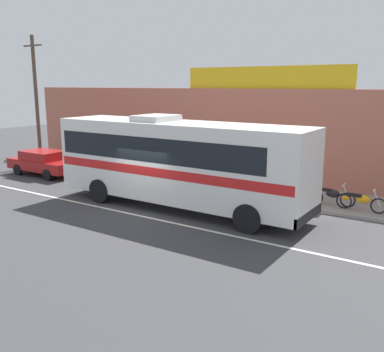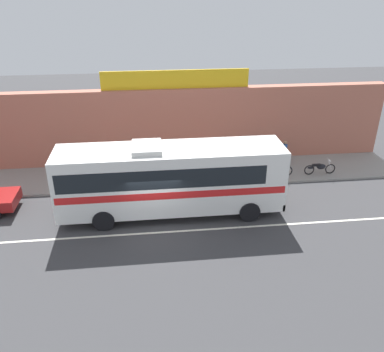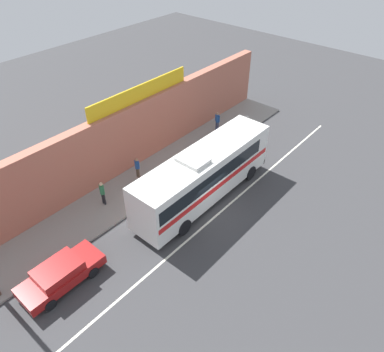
% 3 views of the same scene
% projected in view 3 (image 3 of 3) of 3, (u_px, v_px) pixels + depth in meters
% --- Properties ---
extents(ground_plane, '(70.00, 70.00, 0.00)m').
position_uv_depth(ground_plane, '(206.00, 210.00, 23.79)').
color(ground_plane, '#3A3A3D').
extents(sidewalk_slab, '(30.00, 3.60, 0.14)m').
position_uv_depth(sidewalk_slab, '(150.00, 177.00, 26.43)').
color(sidewalk_slab, gray).
rests_on(sidewalk_slab, ground_plane).
extents(storefront_facade, '(30.00, 0.70, 4.80)m').
position_uv_depth(storefront_facade, '(126.00, 139.00, 26.12)').
color(storefront_facade, '#B26651').
rests_on(storefront_facade, ground_plane).
extents(storefront_billboard, '(8.89, 0.12, 1.10)m').
position_uv_depth(storefront_billboard, '(140.00, 93.00, 25.30)').
color(storefront_billboard, gold).
rests_on(storefront_billboard, storefront_facade).
extents(road_center_stripe, '(30.00, 0.14, 0.01)m').
position_uv_depth(road_center_stripe, '(216.00, 216.00, 23.37)').
color(road_center_stripe, silver).
rests_on(road_center_stripe, ground_plane).
extents(intercity_bus, '(11.04, 2.65, 3.78)m').
position_uv_depth(intercity_bus, '(203.00, 173.00, 23.47)').
color(intercity_bus, white).
rests_on(intercity_bus, ground_plane).
extents(parked_car, '(4.41, 1.90, 1.37)m').
position_uv_depth(parked_car, '(61.00, 274.00, 18.92)').
color(parked_car, maroon).
rests_on(parked_car, ground_plane).
extents(motorcycle_blue, '(1.95, 0.56, 0.94)m').
position_uv_depth(motorcycle_blue, '(204.00, 148.00, 28.50)').
color(motorcycle_blue, black).
rests_on(motorcycle_blue, sidewalk_slab).
extents(motorcycle_purple, '(1.92, 0.56, 0.94)m').
position_uv_depth(motorcycle_purple, '(224.00, 136.00, 29.97)').
color(motorcycle_purple, black).
rests_on(motorcycle_purple, sidewalk_slab).
extents(motorcycle_red, '(1.93, 0.56, 0.94)m').
position_uv_depth(motorcycle_red, '(242.00, 123.00, 31.56)').
color(motorcycle_red, black).
rests_on(motorcycle_red, sidewalk_slab).
extents(motorcycle_black, '(1.96, 0.56, 0.94)m').
position_uv_depth(motorcycle_black, '(212.00, 141.00, 29.35)').
color(motorcycle_black, black).
rests_on(motorcycle_black, sidewalk_slab).
extents(pedestrian_far_left, '(0.30, 0.48, 1.59)m').
position_uv_depth(pedestrian_far_left, '(137.00, 166.00, 25.78)').
color(pedestrian_far_left, brown).
rests_on(pedestrian_far_left, sidewalk_slab).
extents(pedestrian_near_shop, '(0.30, 0.48, 1.72)m').
position_uv_depth(pedestrian_near_shop, '(217.00, 120.00, 30.83)').
color(pedestrian_near_shop, navy).
rests_on(pedestrian_near_shop, sidewalk_slab).
extents(pedestrian_by_curb, '(0.30, 0.48, 1.74)m').
position_uv_depth(pedestrian_by_curb, '(102.00, 192.00, 23.47)').
color(pedestrian_by_curb, black).
rests_on(pedestrian_by_curb, sidewalk_slab).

